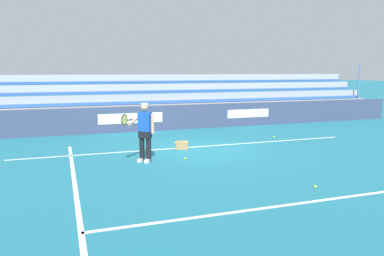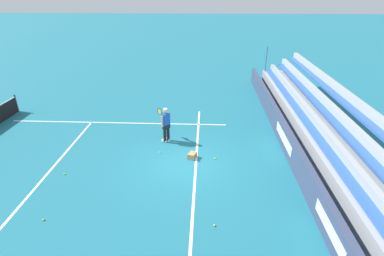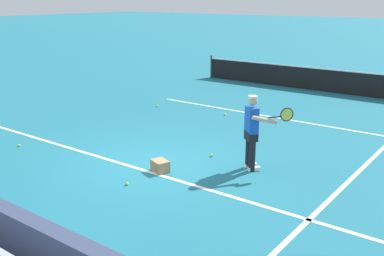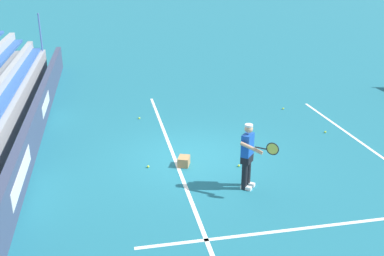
% 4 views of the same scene
% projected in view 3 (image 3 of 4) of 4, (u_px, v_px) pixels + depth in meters
% --- Properties ---
extents(ground_plane, '(160.00, 160.00, 0.00)m').
position_uv_depth(ground_plane, '(153.00, 163.00, 10.67)').
color(ground_plane, '#1E6B7F').
extents(court_baseline_white, '(12.00, 0.10, 0.01)m').
position_uv_depth(court_baseline_white, '(138.00, 169.00, 10.28)').
color(court_baseline_white, white).
rests_on(court_baseline_white, ground).
extents(court_sideline_white, '(0.10, 12.00, 0.01)m').
position_uv_depth(court_sideline_white, '(379.00, 152.00, 11.39)').
color(court_sideline_white, white).
rests_on(court_sideline_white, ground).
extents(court_service_line_white, '(8.22, 0.10, 0.01)m').
position_uv_depth(court_service_line_white, '(263.00, 115.00, 14.90)').
color(court_service_line_white, white).
rests_on(court_service_line_white, ground).
extents(tennis_player, '(0.99, 0.78, 1.71)m').
position_uv_depth(tennis_player, '(252.00, 132.00, 10.01)').
color(tennis_player, black).
rests_on(tennis_player, ground).
extents(ball_box_cardboard, '(0.48, 0.42, 0.26)m').
position_uv_depth(ball_box_cardboard, '(160.00, 166.00, 10.10)').
color(ball_box_cardboard, '#A87F51').
rests_on(ball_box_cardboard, ground).
extents(tennis_ball_stray_back, '(0.07, 0.07, 0.07)m').
position_uv_depth(tennis_ball_stray_back, '(19.00, 145.00, 11.80)').
color(tennis_ball_stray_back, '#CCE533').
rests_on(tennis_ball_stray_back, ground).
extents(tennis_ball_far_left, '(0.07, 0.07, 0.07)m').
position_uv_depth(tennis_ball_far_left, '(212.00, 155.00, 11.06)').
color(tennis_ball_far_left, '#CCE533').
rests_on(tennis_ball_far_left, ground).
extents(tennis_ball_on_baseline, '(0.07, 0.07, 0.07)m').
position_uv_depth(tennis_ball_on_baseline, '(157.00, 106.00, 16.07)').
color(tennis_ball_on_baseline, '#CCE533').
rests_on(tennis_ball_on_baseline, ground).
extents(tennis_ball_midcourt, '(0.07, 0.07, 0.07)m').
position_uv_depth(tennis_ball_midcourt, '(127.00, 184.00, 9.38)').
color(tennis_ball_midcourt, '#CCE533').
rests_on(tennis_ball_midcourt, ground).
extents(tennis_ball_near_player, '(0.07, 0.07, 0.07)m').
position_uv_depth(tennis_ball_near_player, '(225.00, 114.00, 14.92)').
color(tennis_ball_near_player, '#CCE533').
rests_on(tennis_ball_near_player, ground).
extents(tennis_net, '(11.09, 0.09, 1.07)m').
position_uv_depth(tennis_net, '(321.00, 79.00, 18.62)').
color(tennis_net, '#33383D').
rests_on(tennis_net, ground).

